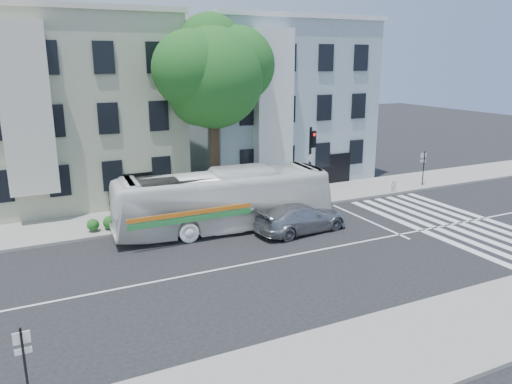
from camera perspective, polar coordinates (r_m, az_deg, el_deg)
ground at (r=22.47m, az=3.49°, el=-7.36°), size 120.00×120.00×0.00m
sidewalk_far at (r=29.26m, az=-4.23°, el=-1.86°), size 80.00×4.00×0.15m
sidewalk_near at (r=16.70m, az=17.68°, el=-16.22°), size 80.00×4.00×0.15m
building_left at (r=33.34m, az=-20.47°, el=8.84°), size 12.00×10.00×11.00m
building_right at (r=37.43m, az=1.64°, el=10.33°), size 12.00×10.00×11.00m
street_tree at (r=28.73m, az=-4.99°, el=13.53°), size 7.30×5.90×11.10m
bus at (r=25.45m, az=-3.70°, el=-0.95°), size 3.40×11.37×3.12m
sedan at (r=25.43m, az=5.18°, el=-2.97°), size 2.53×5.16×1.44m
hedge at (r=27.11m, az=-9.24°, el=-2.45°), size 8.32×3.54×0.70m
traffic_signal at (r=29.41m, az=6.31°, el=4.14°), size 0.48×0.55×4.72m
fire_hydrant at (r=33.69m, az=15.44°, el=0.74°), size 0.46×0.26×0.80m
near_sign_pole at (r=13.86m, az=-24.99°, el=-16.69°), size 0.40×0.16×2.22m
far_sign_pole at (r=35.78m, az=18.60°, el=3.13°), size 0.43×0.18×2.38m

